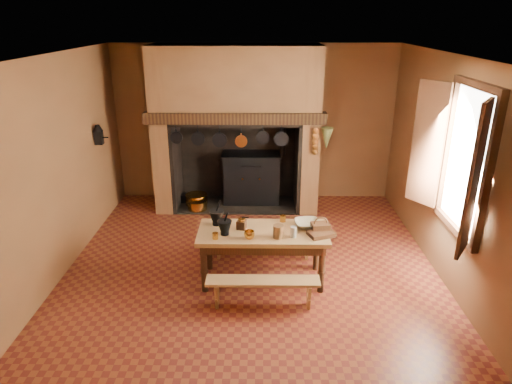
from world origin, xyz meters
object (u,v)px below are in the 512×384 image
mixing_bowl (307,224)px  wicker_basket (320,227)px  bench_front (263,287)px  iron_range (252,177)px  work_table (263,239)px  coffee_grinder (242,224)px

mixing_bowl → wicker_basket: wicker_basket is taller
bench_front → wicker_basket: 1.04m
mixing_bowl → bench_front: bearing=-127.9°
mixing_bowl → wicker_basket: bearing=-47.1°
bench_front → iron_range: bearing=93.4°
work_table → wicker_basket: size_ratio=6.75×
work_table → mixing_bowl: mixing_bowl is taller
coffee_grinder → mixing_bowl: 0.84m
coffee_grinder → wicker_basket: (0.98, -0.09, 0.00)m
iron_range → mixing_bowl: iron_range is taller
bench_front → mixing_bowl: bearing=52.1°
iron_range → wicker_basket: size_ratio=6.63×
bench_front → mixing_bowl: 1.04m
work_table → mixing_bowl: bearing=12.4°
iron_range → work_table: (0.19, -2.66, 0.11)m
iron_range → wicker_basket: 2.86m
work_table → wicker_basket: 0.74m
iron_range → mixing_bowl: size_ratio=4.89×
bench_front → coffee_grinder: (-0.27, 0.66, 0.49)m
coffee_grinder → mixing_bowl: (0.84, 0.07, -0.03)m
iron_range → bench_front: bearing=-86.6°
bench_front → wicker_basket: wicker_basket is taller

